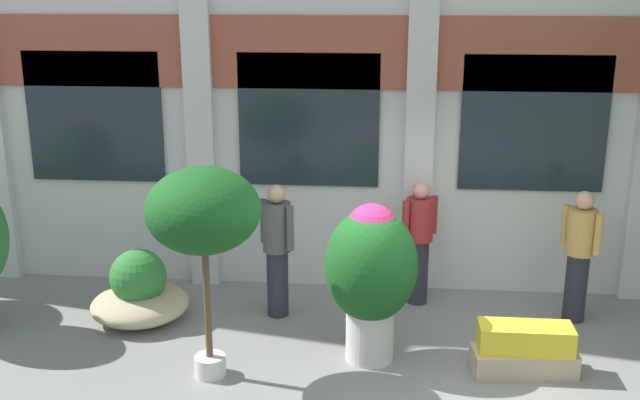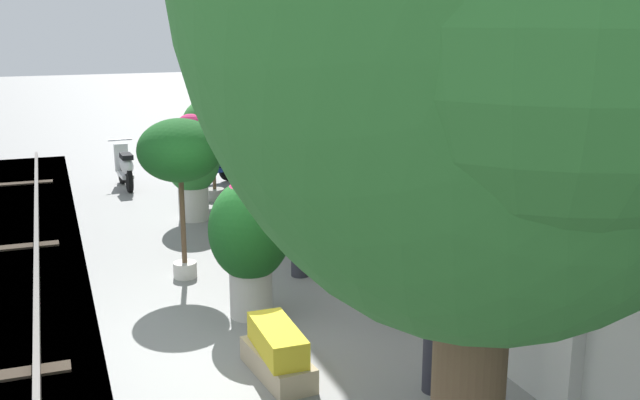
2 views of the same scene
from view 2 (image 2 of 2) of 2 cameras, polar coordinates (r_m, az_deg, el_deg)
ground_plane at (r=8.70m, az=-7.06°, el=-10.38°), size 80.00×80.00×0.00m
potted_plant_glazed_jar at (r=13.33m, az=-9.75°, el=3.24°), size 1.01×1.01×1.89m
potted_plant_wide_bowl at (r=11.90m, az=-5.30°, el=-1.92°), size 1.18×1.18×0.88m
potted_plant_fluted_column at (r=8.92m, az=-5.38°, el=-2.54°), size 0.98×0.98×1.75m
potted_plant_low_pan at (r=14.64m, az=-8.20°, el=5.62°), size 1.17×1.17×2.03m
potted_plant_terracotta_small at (r=10.22m, az=-10.64°, el=3.53°), size 1.14×1.14×2.23m
potted_plant_square_trough at (r=7.71m, az=-3.26°, el=-11.54°), size 1.11×0.53×0.54m
scooter_near_curb at (r=16.20m, az=-14.61°, el=2.38°), size 1.38×0.50×0.98m
scooter_second_parked at (r=16.32m, az=-8.10°, el=2.78°), size 0.67×1.33×0.98m
resident_by_doorway at (r=8.98m, az=5.20°, el=-3.69°), size 0.45×0.35×1.60m
resident_watching_tracks at (r=10.31m, az=-1.54°, el=-1.12°), size 0.44×0.35×1.65m
resident_near_plants at (r=7.26m, az=8.99°, el=-8.08°), size 0.39×0.42×1.62m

